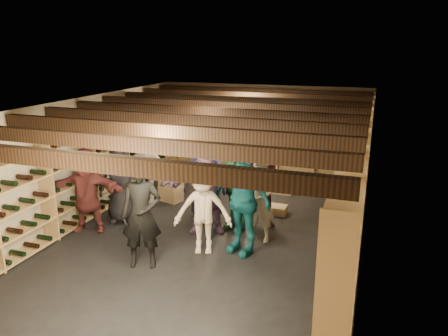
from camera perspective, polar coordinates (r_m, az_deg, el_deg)
The scene contains 21 objects.
ground at distance 8.35m, azimuth -1.92°, elevation -8.26°, with size 8.00×8.00×0.00m, color black.
walls at distance 7.93m, azimuth -2.00°, elevation -0.32°, with size 5.52×8.02×2.40m.
ceiling at distance 7.68m, azimuth -2.09°, elevation 8.30°, with size 5.50×8.00×0.01m, color beige.
ceiling_joists at distance 7.70m, azimuth -2.08°, elevation 7.27°, with size 5.40×7.12×0.18m.
wine_rack_left at distance 9.18m, azimuth -17.14°, elevation 0.42°, with size 0.32×7.50×2.15m.
wine_rack_right at distance 7.48m, azimuth 16.74°, elevation -3.04°, with size 0.32×7.50×2.15m.
wine_rack_back at distance 11.51m, azimuth 4.89°, elevation 4.13°, with size 4.70×0.30×2.15m.
crate_stack_left at distance 9.85m, azimuth -6.97°, elevation -1.89°, with size 0.58×0.47×0.85m.
crate_stack_right at distance 10.44m, azimuth 7.52°, elevation -2.34°, with size 0.50×0.33×0.34m.
crate_loose at distance 9.21m, azimuth 6.63°, elevation -5.39°, with size 0.50×0.33×0.17m, color tan.
person_0 at distance 8.79m, azimuth -13.30°, elevation -1.50°, with size 0.83×0.54×1.70m, color black.
person_1 at distance 6.92m, azimuth -10.74°, elevation -6.05°, with size 0.63×0.41×1.73m, color black.
person_3 at distance 7.27m, azimuth -2.76°, elevation -5.54°, with size 0.98×0.56×1.52m, color beige.
person_4 at distance 7.23m, azimuth 2.37°, elevation -4.11°, with size 1.11×0.46×1.89m, color #156774.
person_5 at distance 8.50m, azimuth -17.56°, elevation -2.78°, with size 1.48×0.47×1.60m, color brown.
person_6 at distance 8.66m, azimuth -2.42°, elevation -1.12°, with size 0.86×0.56×1.76m, color #27234A.
person_7 at distance 7.73m, azimuth 4.78°, elevation -4.22°, with size 0.56×0.37×1.53m, color gray.
person_8 at distance 8.31m, azimuth 5.17°, elevation -1.87°, with size 0.86×0.67×1.77m, color #4F1C1F.
person_9 at distance 9.64m, azimuth -10.23°, elevation 0.17°, with size 1.09×0.63×1.69m, color #AAA09A.
person_10 at distance 8.14m, azimuth 1.56°, elevation -2.39°, with size 1.01×0.42×1.72m, color #224B2D.
person_11 at distance 8.05m, azimuth -2.29°, elevation -2.28°, with size 1.68×0.53×1.81m, color slate.
Camera 1 is at (2.76, -7.10, 3.42)m, focal length 35.00 mm.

